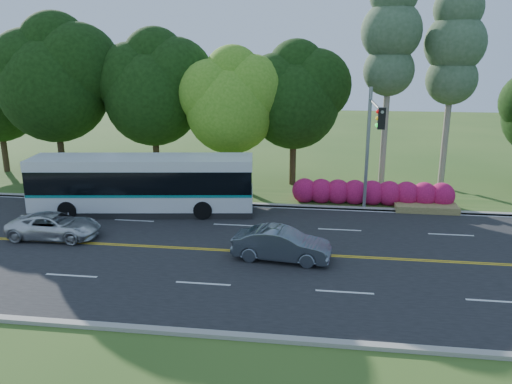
# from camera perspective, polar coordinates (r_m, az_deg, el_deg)

# --- Properties ---
(ground) EXTENTS (120.00, 120.00, 0.00)m
(ground) POSITION_cam_1_polar(r_m,az_deg,el_deg) (23.09, -2.81, -6.74)
(ground) COLOR #2E521B
(ground) RESTS_ON ground
(road) EXTENTS (60.00, 14.00, 0.02)m
(road) POSITION_cam_1_polar(r_m,az_deg,el_deg) (23.09, -2.81, -6.72)
(road) COLOR black
(road) RESTS_ON ground
(curb_north) EXTENTS (60.00, 0.30, 0.15)m
(curb_north) POSITION_cam_1_polar(r_m,az_deg,el_deg) (29.72, -0.34, -1.42)
(curb_north) COLOR gray
(curb_north) RESTS_ON ground
(curb_south) EXTENTS (60.00, 0.30, 0.15)m
(curb_south) POSITION_cam_1_polar(r_m,az_deg,el_deg) (16.82, -7.36, -15.67)
(curb_south) COLOR gray
(curb_south) RESTS_ON ground
(grass_verge) EXTENTS (60.00, 4.00, 0.10)m
(grass_verge) POSITION_cam_1_polar(r_m,az_deg,el_deg) (31.48, 0.13, -0.49)
(grass_verge) COLOR #2E521B
(grass_verge) RESTS_ON ground
(lane_markings) EXTENTS (57.60, 13.82, 0.00)m
(lane_markings) POSITION_cam_1_polar(r_m,az_deg,el_deg) (23.10, -3.04, -6.68)
(lane_markings) COLOR gold
(lane_markings) RESTS_ON road
(tree_row) EXTENTS (44.70, 9.10, 13.84)m
(tree_row) POSITION_cam_1_polar(r_m,az_deg,el_deg) (34.41, -7.89, 12.05)
(tree_row) COLOR black
(tree_row) RESTS_ON ground
(bougainvillea_hedge) EXTENTS (9.50, 2.25, 1.50)m
(bougainvillea_hedge) POSITION_cam_1_polar(r_m,az_deg,el_deg) (30.41, 13.46, -0.20)
(bougainvillea_hedge) COLOR maroon
(bougainvillea_hedge) RESTS_ON ground
(traffic_signal) EXTENTS (0.42, 6.10, 7.00)m
(traffic_signal) POSITION_cam_1_polar(r_m,az_deg,el_deg) (26.84, 13.07, 6.41)
(traffic_signal) COLOR gray
(traffic_signal) RESTS_ON ground
(transit_bus) EXTENTS (12.51, 4.29, 3.21)m
(transit_bus) POSITION_cam_1_polar(r_m,az_deg,el_deg) (28.69, -12.79, 0.75)
(transit_bus) COLOR silver
(transit_bus) RESTS_ON road
(sedan) EXTENTS (4.41, 1.97, 1.41)m
(sedan) POSITION_cam_1_polar(r_m,az_deg,el_deg) (21.88, 2.95, -5.99)
(sedan) COLOR slate
(sedan) RESTS_ON road
(suv) EXTENTS (4.44, 2.13, 1.22)m
(suv) POSITION_cam_1_polar(r_m,az_deg,el_deg) (26.31, -22.02, -3.60)
(suv) COLOR silver
(suv) RESTS_ON road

